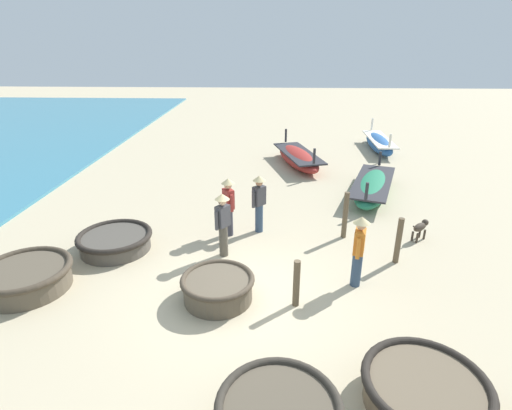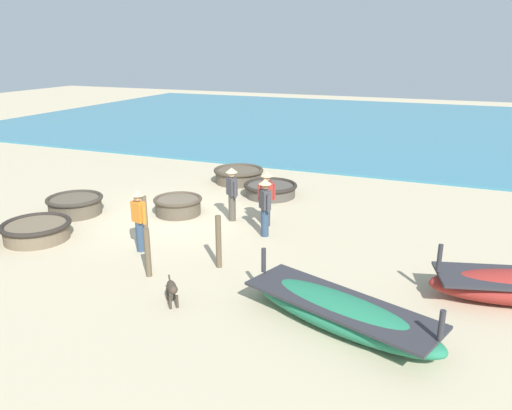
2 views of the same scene
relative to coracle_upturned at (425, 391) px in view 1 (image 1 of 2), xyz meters
The scene contains 16 objects.
ground_plane 3.94m from the coracle_upturned, 138.26° to the left, with size 80.00×80.00×0.00m, color #BCAD8C.
coracle_upturned is the anchor object (origin of this frame).
coracle_beside_post 7.81m from the coracle_upturned, 144.43° to the left, with size 1.91×1.91×0.47m.
coracle_nearest 4.22m from the coracle_upturned, 143.69° to the left, with size 1.55×1.55×0.54m.
coracle_front_left 8.10m from the coracle_upturned, 160.42° to the left, with size 1.96×1.96×0.56m.
long_boat_ochre_hull 15.36m from the coracle_upturned, 78.94° to the left, with size 1.00×4.14×1.23m.
long_boat_blue_hull 12.32m from the coracle_upturned, 95.53° to the left, with size 2.18×4.18×1.23m.
long_boat_green_hull 8.92m from the coracle_upturned, 82.09° to the left, with size 2.49×4.34×1.08m.
fisherman_standing_left 6.55m from the coracle_upturned, 122.29° to the left, with size 0.36×0.47×1.67m.
fisherman_by_coracle 5.64m from the coracle_upturned, 128.69° to the left, with size 0.38×0.44×1.67m.
fisherman_crouching 6.39m from the coracle_upturned, 114.69° to the left, with size 0.39×0.41×1.67m.
fisherman_with_hat 3.25m from the coracle_upturned, 97.56° to the left, with size 0.36×0.51×1.67m.
dog 5.71m from the coracle_upturned, 72.23° to the left, with size 0.56×0.50×0.55m.
mooring_post_mid_beach 2.98m from the coracle_upturned, 126.89° to the left, with size 0.14×0.14×1.04m, color brown.
mooring_post_inland 4.28m from the coracle_upturned, 79.62° to the left, with size 0.14×0.14×1.18m, color brown.
mooring_post_shoreline 5.52m from the coracle_upturned, 93.11° to the left, with size 0.14×0.14×1.33m, color brown.
Camera 1 is at (0.62, -7.10, 5.08)m, focal length 28.00 mm.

